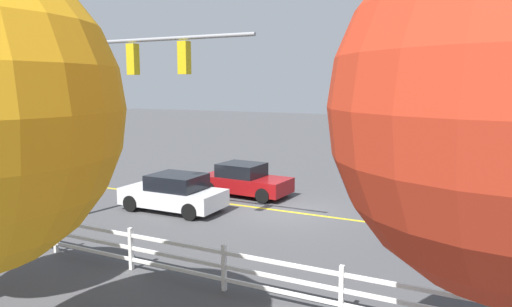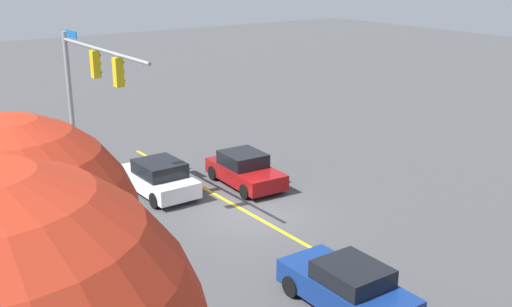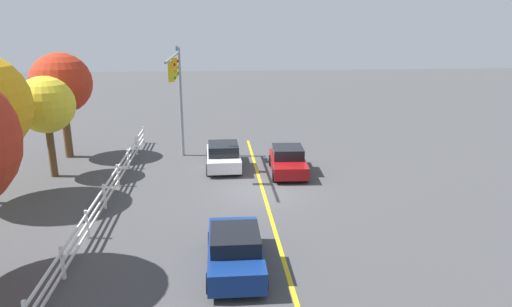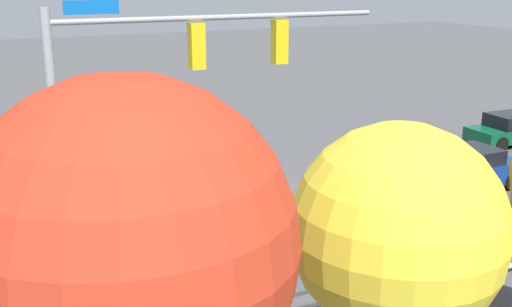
{
  "view_description": "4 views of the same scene",
  "coord_description": "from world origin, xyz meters",
  "views": [
    {
      "loc": [
        -7.09,
        16.46,
        4.91
      ],
      "look_at": [
        0.91,
        0.68,
        2.32
      ],
      "focal_mm": 32.96,
      "sensor_mm": 36.0,
      "label": 1
    },
    {
      "loc": [
        -17.98,
        12.61,
        9.38
      ],
      "look_at": [
        -0.44,
        -0.02,
        2.54
      ],
      "focal_mm": 43.05,
      "sensor_mm": 36.0,
      "label": 2
    },
    {
      "loc": [
        -20.64,
        2.25,
        7.91
      ],
      "look_at": [
        0.1,
        0.33,
        1.9
      ],
      "focal_mm": 31.43,
      "sensor_mm": 36.0,
      "label": 3
    },
    {
      "loc": [
        8.41,
        17.26,
        7.27
      ],
      "look_at": [
        0.5,
        0.9,
        2.03
      ],
      "focal_mm": 44.0,
      "sensor_mm": 36.0,
      "label": 4
    }
  ],
  "objects": [
    {
      "name": "tree_1",
      "position": [
        7.01,
        11.33,
        4.53
      ],
      "size": [
        3.59,
        3.59,
        6.36
      ],
      "color": "brown",
      "rests_on": "ground_plane"
    },
    {
      "name": "ground_plane",
      "position": [
        0.0,
        0.0,
        0.0
      ],
      "size": [
        120.0,
        120.0,
        0.0
      ],
      "primitive_type": "plane",
      "color": "#444447"
    },
    {
      "name": "car_0",
      "position": [
        -7.2,
        1.7,
        0.69
      ],
      "size": [
        4.15,
        1.91,
        1.43
      ],
      "rotation": [
        0.0,
        0.0,
        -0.01
      ],
      "color": "navy",
      "rests_on": "ground_plane"
    },
    {
      "name": "car_1",
      "position": [
        3.93,
        1.85,
        0.7
      ],
      "size": [
        4.08,
        1.99,
        1.46
      ],
      "rotation": [
        0.0,
        0.0,
        0.01
      ],
      "color": "silver",
      "rests_on": "ground_plane"
    },
    {
      "name": "lane_center_stripe",
      "position": [
        -4.0,
        0.0,
        0.0
      ],
      "size": [
        28.0,
        0.16,
        0.01
      ],
      "primitive_type": "cube",
      "color": "gold",
      "rests_on": "ground_plane"
    },
    {
      "name": "signal_assembly",
      "position": [
        4.53,
        4.32,
        4.78
      ],
      "size": [
        7.7,
        0.38,
        6.75
      ],
      "color": "gray",
      "rests_on": "ground_plane"
    },
    {
      "name": "tree_2",
      "position": [
        3.25,
        11.0,
        3.88
      ],
      "size": [
        2.97,
        2.97,
        5.4
      ],
      "color": "brown",
      "rests_on": "ground_plane"
    },
    {
      "name": "white_rail_fence",
      "position": [
        -3.0,
        7.24,
        0.6
      ],
      "size": [
        26.1,
        0.1,
        1.15
      ],
      "color": "white",
      "rests_on": "ground_plane"
    },
    {
      "name": "car_4",
      "position": [
        2.68,
        -1.67,
        0.68
      ],
      "size": [
        4.1,
        2.09,
        1.44
      ],
      "rotation": [
        0.0,
        0.0,
        3.09
      ],
      "color": "maroon",
      "rests_on": "ground_plane"
    }
  ]
}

